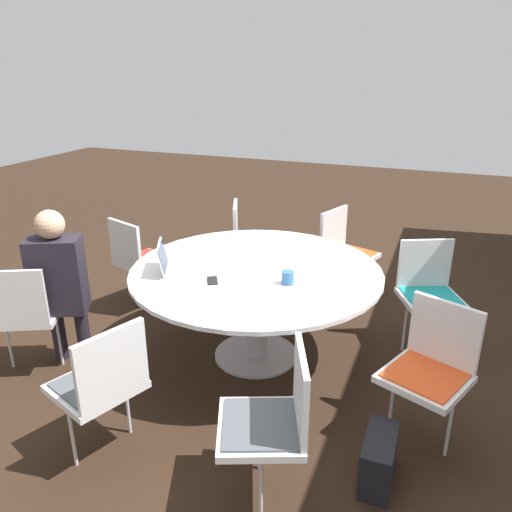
{
  "coord_description": "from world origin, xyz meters",
  "views": [
    {
      "loc": [
        3.11,
        1.21,
        2.12
      ],
      "look_at": [
        0.0,
        0.0,
        0.83
      ],
      "focal_mm": 35.0,
      "sensor_mm": 36.0,
      "label": 1
    }
  ],
  "objects_px": {
    "cell_phone": "(212,281)",
    "handbag": "(379,459)",
    "chair_7": "(138,256)",
    "person_0": "(59,278)",
    "chair_2": "(274,415)",
    "coffee_cup": "(288,278)",
    "chair_1": "(102,380)",
    "chair_5": "(344,247)",
    "laptop": "(171,264)",
    "chair_6": "(248,237)",
    "chair_0": "(24,309)",
    "chair_4": "(429,287)",
    "chair_3": "(431,363)"
  },
  "relations": [
    {
      "from": "cell_phone",
      "to": "handbag",
      "type": "height_order",
      "value": "cell_phone"
    },
    {
      "from": "chair_7",
      "to": "person_0",
      "type": "relative_size",
      "value": 0.71
    },
    {
      "from": "chair_2",
      "to": "cell_phone",
      "type": "xyz_separation_m",
      "value": [
        -0.9,
        -0.77,
        0.22
      ]
    },
    {
      "from": "coffee_cup",
      "to": "cell_phone",
      "type": "height_order",
      "value": "coffee_cup"
    },
    {
      "from": "chair_1",
      "to": "chair_5",
      "type": "bearing_deg",
      "value": 3.26
    },
    {
      "from": "coffee_cup",
      "to": "laptop",
      "type": "bearing_deg",
      "value": -83.04
    },
    {
      "from": "cell_phone",
      "to": "handbag",
      "type": "relative_size",
      "value": 0.43
    },
    {
      "from": "chair_2",
      "to": "laptop",
      "type": "xyz_separation_m",
      "value": [
        -0.95,
        -1.12,
        0.28
      ]
    },
    {
      "from": "chair_1",
      "to": "chair_6",
      "type": "height_order",
      "value": "same"
    },
    {
      "from": "person_0",
      "to": "cell_phone",
      "type": "xyz_separation_m",
      "value": [
        -0.29,
        1.07,
        0.03
      ]
    },
    {
      "from": "person_0",
      "to": "handbag",
      "type": "height_order",
      "value": "person_0"
    },
    {
      "from": "person_0",
      "to": "laptop",
      "type": "height_order",
      "value": "person_0"
    },
    {
      "from": "chair_6",
      "to": "cell_phone",
      "type": "height_order",
      "value": "chair_6"
    },
    {
      "from": "chair_5",
      "to": "cell_phone",
      "type": "bearing_deg",
      "value": -0.47
    },
    {
      "from": "chair_5",
      "to": "chair_0",
      "type": "bearing_deg",
      "value": -21.8
    },
    {
      "from": "chair_1",
      "to": "laptop",
      "type": "xyz_separation_m",
      "value": [
        -1.01,
        -0.14,
        0.28
      ]
    },
    {
      "from": "chair_4",
      "to": "chair_7",
      "type": "bearing_deg",
      "value": -19.61
    },
    {
      "from": "coffee_cup",
      "to": "cell_phone",
      "type": "bearing_deg",
      "value": -73.41
    },
    {
      "from": "chair_6",
      "to": "chair_2",
      "type": "bearing_deg",
      "value": 3.17
    },
    {
      "from": "chair_7",
      "to": "coffee_cup",
      "type": "relative_size",
      "value": 9.42
    },
    {
      "from": "chair_5",
      "to": "person_0",
      "type": "bearing_deg",
      "value": -21.47
    },
    {
      "from": "chair_2",
      "to": "chair_4",
      "type": "height_order",
      "value": "same"
    },
    {
      "from": "chair_2",
      "to": "chair_3",
      "type": "distance_m",
      "value": 1.03
    },
    {
      "from": "person_0",
      "to": "chair_3",
      "type": "bearing_deg",
      "value": -22.85
    },
    {
      "from": "chair_0",
      "to": "chair_5",
      "type": "height_order",
      "value": "same"
    },
    {
      "from": "laptop",
      "to": "cell_phone",
      "type": "distance_m",
      "value": 0.35
    },
    {
      "from": "chair_4",
      "to": "handbag",
      "type": "height_order",
      "value": "chair_4"
    },
    {
      "from": "chair_5",
      "to": "chair_2",
      "type": "bearing_deg",
      "value": 23.82
    },
    {
      "from": "chair_2",
      "to": "chair_6",
      "type": "height_order",
      "value": "same"
    },
    {
      "from": "coffee_cup",
      "to": "chair_4",
      "type": "bearing_deg",
      "value": 131.92
    },
    {
      "from": "chair_3",
      "to": "chair_2",
      "type": "bearing_deg",
      "value": 70.38
    },
    {
      "from": "chair_7",
      "to": "handbag",
      "type": "bearing_deg",
      "value": -9.33
    },
    {
      "from": "laptop",
      "to": "chair_1",
      "type": "bearing_deg",
      "value": 161.76
    },
    {
      "from": "person_0",
      "to": "chair_5",
      "type": "bearing_deg",
      "value": 22.66
    },
    {
      "from": "chair_7",
      "to": "person_0",
      "type": "xyz_separation_m",
      "value": [
        1.0,
        0.02,
        0.19
      ]
    },
    {
      "from": "chair_1",
      "to": "coffee_cup",
      "type": "height_order",
      "value": "chair_1"
    },
    {
      "from": "chair_3",
      "to": "laptop",
      "type": "distance_m",
      "value": 1.84
    },
    {
      "from": "chair_1",
      "to": "chair_3",
      "type": "distance_m",
      "value": 1.86
    },
    {
      "from": "chair_7",
      "to": "handbag",
      "type": "height_order",
      "value": "chair_7"
    },
    {
      "from": "chair_0",
      "to": "laptop",
      "type": "xyz_separation_m",
      "value": [
        -0.52,
        0.9,
        0.28
      ]
    },
    {
      "from": "person_0",
      "to": "cell_phone",
      "type": "height_order",
      "value": "person_0"
    },
    {
      "from": "chair_1",
      "to": "handbag",
      "type": "distance_m",
      "value": 1.56
    },
    {
      "from": "handbag",
      "to": "chair_2",
      "type": "bearing_deg",
      "value": -58.71
    },
    {
      "from": "chair_6",
      "to": "chair_7",
      "type": "distance_m",
      "value": 1.11
    },
    {
      "from": "laptop",
      "to": "chair_7",
      "type": "bearing_deg",
      "value": 22.05
    },
    {
      "from": "chair_2",
      "to": "laptop",
      "type": "height_order",
      "value": "laptop"
    },
    {
      "from": "chair_7",
      "to": "person_0",
      "type": "distance_m",
      "value": 1.02
    },
    {
      "from": "chair_2",
      "to": "chair_5",
      "type": "bearing_deg",
      "value": -18.05
    },
    {
      "from": "chair_3",
      "to": "cell_phone",
      "type": "relative_size",
      "value": 5.46
    },
    {
      "from": "chair_1",
      "to": "chair_2",
      "type": "xyz_separation_m",
      "value": [
        -0.06,
        0.97,
        0.0
      ]
    }
  ]
}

